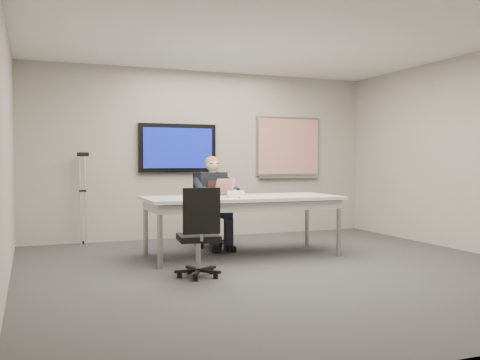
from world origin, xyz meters
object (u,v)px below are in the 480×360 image
object	(u,v)px
conference_table	(242,203)
laptop	(227,191)
seated_person	(216,211)
office_chair_far	(210,223)
office_chair_near	(199,250)

from	to	relation	value
conference_table	laptop	bearing A→B (deg)	113.91
laptop	seated_person	bearing A→B (deg)	72.00
conference_table	office_chair_far	world-z (taller)	office_chair_far
conference_table	office_chair_far	xyz separation A→B (m)	(-0.13, 0.97, -0.37)
seated_person	laptop	bearing A→B (deg)	-87.19
laptop	conference_table	bearing A→B (deg)	-86.98
office_chair_far	seated_person	distance (m)	0.33
seated_person	office_chair_far	bearing A→B (deg)	90.31
office_chair_near	seated_person	xyz separation A→B (m)	(0.81, 1.80, 0.24)
office_chair_near	conference_table	bearing A→B (deg)	-124.05
conference_table	office_chair_near	distance (m)	1.50
laptop	office_chair_far	bearing A→B (deg)	71.07
conference_table	laptop	world-z (taller)	laptop
office_chair_near	laptop	xyz separation A→B (m)	(0.83, 1.37, 0.55)
office_chair_far	conference_table	bearing A→B (deg)	-79.52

